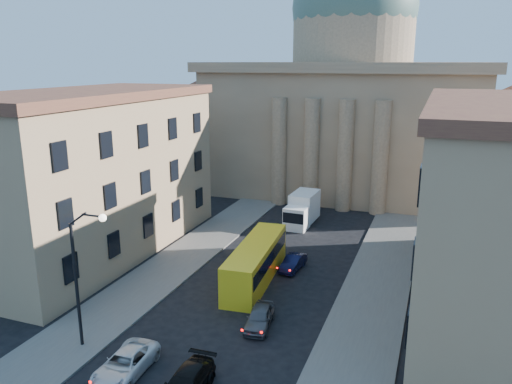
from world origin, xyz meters
TOP-DOWN VIEW (x-y plane):
  - sidewalk_left at (-8.50, 18.00)m, footprint 5.00×60.00m
  - sidewalk_right at (8.50, 18.00)m, footprint 5.00×60.00m
  - church at (0.00, 55.47)m, footprint 68.02×28.76m
  - building_left at (-17.00, 22.00)m, footprint 11.60×26.60m
  - building_right at (17.00, 22.00)m, footprint 11.60×26.60m
  - street_lamp at (-6.97, 8.00)m, footprint 2.62×0.44m
  - car_left_mid at (-3.30, 6.50)m, footprint 2.43×4.89m
  - car_right_far at (1.97, 14.10)m, footprint 2.09×4.10m
  - car_right_distant at (1.41, 23.89)m, footprint 1.62×3.79m
  - city_bus at (-0.80, 20.82)m, footprint 3.40×11.09m
  - box_truck at (-1.15, 36.09)m, footprint 2.61×6.14m

SIDE VIEW (x-z plane):
  - sidewalk_left at x=-8.50m, z-range 0.00..0.15m
  - sidewalk_right at x=8.50m, z-range 0.00..0.15m
  - car_right_distant at x=1.41m, z-range 0.00..1.21m
  - car_left_mid at x=-3.30m, z-range 0.00..1.33m
  - car_right_far at x=1.97m, z-range 0.00..1.34m
  - box_truck at x=-1.15m, z-range -0.09..3.24m
  - city_bus at x=-0.80m, z-range 0.11..3.19m
  - street_lamp at x=-6.97m, z-range 0.87..9.70m
  - building_left at x=-17.00m, z-range 0.07..14.77m
  - building_right at x=17.00m, z-range 0.07..14.77m
  - church at x=0.00m, z-range -6.42..30.18m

